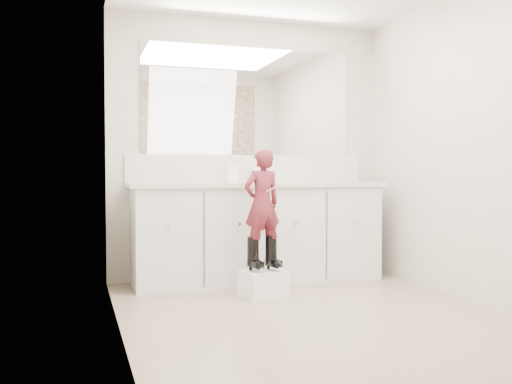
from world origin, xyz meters
name	(u,v)px	position (x,y,z in m)	size (l,w,h in m)	color
floor	(312,313)	(0.00, 0.00, 0.00)	(3.00, 3.00, 0.00)	#876C58
wall_back	(248,149)	(0.00, 1.50, 1.20)	(2.60, 2.60, 0.00)	beige
wall_front	(449,122)	(0.00, -1.50, 1.20)	(2.60, 2.60, 0.00)	beige
wall_left	(118,137)	(-1.30, 0.00, 1.20)	(3.00, 3.00, 0.00)	beige
wall_right	(471,143)	(1.30, 0.00, 1.20)	(3.00, 3.00, 0.00)	beige
vanity_cabinet	(257,234)	(0.00, 1.23, 0.42)	(2.20, 0.55, 0.85)	silver
countertop	(258,185)	(0.00, 1.21, 0.87)	(2.28, 0.58, 0.04)	beige
backsplash	(249,169)	(0.00, 1.49, 1.02)	(2.28, 0.03, 0.25)	beige
mirror	(249,101)	(0.00, 1.49, 1.64)	(2.00, 0.02, 1.00)	white
dot_panel	(449,18)	(0.00, -1.49, 1.65)	(2.00, 0.01, 1.20)	#472819
faucet	(252,177)	(0.00, 1.38, 0.94)	(0.08, 0.08, 0.10)	silver
cup	(311,178)	(0.52, 1.23, 0.93)	(0.09, 0.09, 0.08)	beige
soap_bottle	(231,170)	(-0.24, 1.25, 1.00)	(0.10, 0.10, 0.22)	white
step_stool	(263,284)	(-0.15, 0.61, 0.10)	(0.32, 0.27, 0.21)	white
boot_left	(253,254)	(-0.23, 0.63, 0.34)	(0.10, 0.18, 0.27)	black
boot_right	(271,253)	(-0.08, 0.63, 0.34)	(0.10, 0.18, 0.27)	black
toddler	(262,203)	(-0.15, 0.63, 0.73)	(0.31, 0.20, 0.86)	#AA3447
toothbrush	(274,188)	(-0.08, 0.55, 0.86)	(0.01, 0.01, 0.14)	#D7537D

